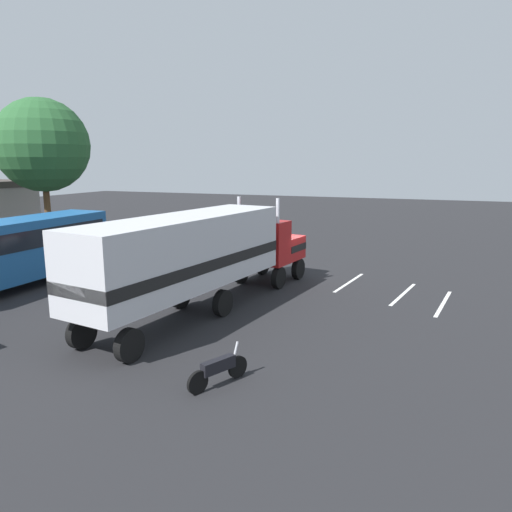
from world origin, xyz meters
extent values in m
plane|color=#232326|center=(0.00, 0.00, 0.00)|extent=(120.00, 120.00, 0.00)
cube|color=silver|center=(0.25, -3.50, 0.01)|extent=(4.37, 0.83, 0.01)
cube|color=silver|center=(-1.03, -6.31, 0.01)|extent=(4.36, 0.93, 0.01)
cube|color=silver|center=(-1.96, -8.10, 0.01)|extent=(4.38, 0.76, 0.01)
cube|color=#B21919|center=(-0.04, 0.37, 1.70)|extent=(2.16, 2.75, 1.20)
cube|color=#B21919|center=(-1.63, 0.61, 2.20)|extent=(1.77, 2.68, 2.20)
cube|color=silver|center=(0.89, 0.22, 1.70)|extent=(0.40, 2.09, 1.08)
cube|color=black|center=(-0.04, 0.37, 1.76)|extent=(2.17, 2.79, 0.36)
cylinder|color=silver|center=(-2.00, 1.78, 2.80)|extent=(0.18, 0.18, 3.40)
cylinder|color=silver|center=(-2.34, -0.39, 2.80)|extent=(0.18, 0.18, 3.40)
cube|color=silver|center=(-7.90, 1.58, 2.75)|extent=(10.77, 4.17, 2.80)
cube|color=black|center=(-7.90, 1.58, 2.33)|extent=(10.78, 4.21, 0.44)
cylinder|color=silver|center=(-1.01, 1.83, 0.95)|extent=(1.38, 0.83, 0.64)
cylinder|color=black|center=(0.42, 1.41, 0.55)|extent=(1.13, 0.46, 1.10)
cylinder|color=black|center=(0.08, -0.77, 0.55)|extent=(1.13, 0.46, 1.10)
cylinder|color=black|center=(-1.85, 1.76, 0.55)|extent=(1.13, 0.46, 1.10)
cylinder|color=black|center=(-2.19, -0.41, 0.55)|extent=(1.13, 0.46, 1.10)
cylinder|color=black|center=(-6.74, 2.52, 0.55)|extent=(1.13, 0.46, 1.10)
cylinder|color=black|center=(-7.08, 0.34, 0.55)|extent=(1.13, 0.46, 1.10)
cylinder|color=black|center=(-11.93, 3.32, 0.55)|extent=(1.13, 0.46, 1.10)
cylinder|color=black|center=(-12.27, 1.14, 0.55)|extent=(1.13, 0.46, 1.10)
cylinder|color=black|center=(-6.27, 3.63, 0.41)|extent=(0.18, 0.18, 0.82)
cylinder|color=black|center=(-6.42, 3.62, 0.41)|extent=(0.18, 0.18, 0.82)
cylinder|color=#333338|center=(-6.35, 3.62, 1.11)|extent=(0.34, 0.34, 0.58)
sphere|color=tan|center=(-6.35, 3.62, 1.51)|extent=(0.23, 0.23, 0.23)
cube|color=black|center=(-6.36, 3.82, 1.14)|extent=(0.27, 0.17, 0.36)
cube|color=#1E5999|center=(-6.93, 11.82, 1.95)|extent=(11.03, 2.66, 2.90)
cube|color=black|center=(-6.93, 11.82, 2.53)|extent=(10.37, 2.70, 0.90)
cylinder|color=black|center=(-2.81, 12.91, 0.50)|extent=(1.00, 0.29, 1.00)
cylinder|color=black|center=(-2.84, 10.66, 0.50)|extent=(1.00, 0.29, 1.00)
cylinder|color=black|center=(-12.06, -2.48, 0.33)|extent=(0.64, 0.37, 0.66)
cylinder|color=black|center=(-13.37, -1.86, 0.33)|extent=(0.64, 0.37, 0.66)
cube|color=black|center=(-12.71, -2.17, 0.61)|extent=(1.10, 0.68, 0.36)
cylinder|color=silver|center=(-12.15, -2.43, 0.78)|extent=(0.29, 0.18, 0.69)
cylinder|color=brown|center=(2.20, 18.49, 2.54)|extent=(0.44, 0.44, 5.08)
sphere|color=#295C2F|center=(2.20, 18.49, 7.34)|extent=(6.45, 6.45, 6.45)
camera|label=1|loc=(-23.92, -7.67, 6.23)|focal=33.25mm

